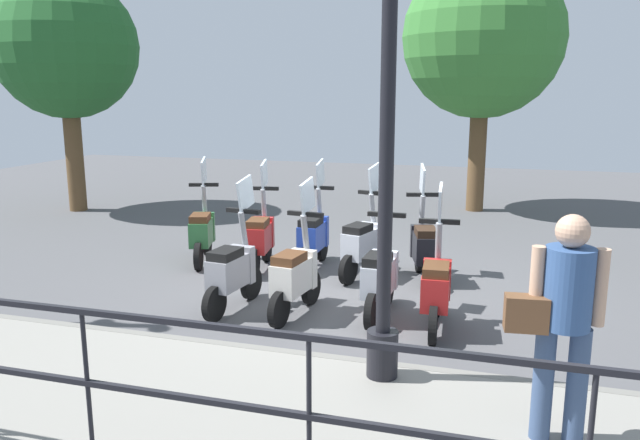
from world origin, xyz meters
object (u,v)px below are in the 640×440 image
at_px(scooter_near_3, 233,270).
at_px(scooter_far_0, 424,246).
at_px(scooter_near_0, 436,286).
at_px(scooter_near_2, 295,275).
at_px(scooter_far_1, 363,243).
at_px(scooter_far_3, 260,236).
at_px(tree_large, 66,48).
at_px(scooter_far_4, 202,231).
at_px(scooter_near_1, 380,276).
at_px(tree_distant, 483,38).
at_px(lamp_post_near, 386,162).
at_px(pedestrian_with_bag, 563,312).
at_px(scooter_far_2, 314,235).

height_order(scooter_near_3, scooter_far_0, same).
bearing_deg(scooter_near_0, scooter_near_2, 86.89).
distance_m(scooter_far_1, scooter_far_3, 1.48).
relative_size(tree_large, scooter_far_4, 3.14).
bearing_deg(scooter_near_0, tree_large, 56.30).
bearing_deg(tree_large, scooter_near_1, -121.24).
bearing_deg(scooter_near_0, tree_distant, -4.03).
height_order(lamp_post_near, pedestrian_with_bag, lamp_post_near).
height_order(tree_large, scooter_far_3, tree_large).
height_order(scooter_far_2, scooter_far_3, same).
xyz_separation_m(pedestrian_with_bag, tree_distant, (9.27, 0.96, 2.47)).
distance_m(tree_large, scooter_far_1, 8.06).
distance_m(tree_distant, scooter_far_3, 6.83).
height_order(scooter_near_3, scooter_far_1, same).
relative_size(pedestrian_with_bag, scooter_far_3, 1.03).
distance_m(scooter_near_2, scooter_near_3, 0.76).
bearing_deg(scooter_far_3, scooter_near_3, -178.29).
distance_m(scooter_near_0, scooter_far_2, 2.73).
bearing_deg(tree_large, scooter_near_2, -126.05).
xyz_separation_m(lamp_post_near, scooter_far_1, (3.23, 0.89, -1.48)).
distance_m(scooter_near_2, scooter_far_0, 2.12).
height_order(scooter_near_1, scooter_far_3, same).
bearing_deg(scooter_far_2, scooter_far_1, -107.55).
bearing_deg(scooter_far_0, lamp_post_near, 166.46).
relative_size(tree_distant, scooter_far_3, 3.38).
distance_m(scooter_near_0, scooter_far_1, 2.04).
bearing_deg(scooter_far_1, scooter_near_1, -145.11).
relative_size(scooter_far_0, scooter_far_3, 1.00).
bearing_deg(tree_large, lamp_post_near, -128.87).
distance_m(scooter_far_0, scooter_far_4, 3.25).
height_order(lamp_post_near, scooter_near_1, lamp_post_near).
bearing_deg(scooter_far_3, tree_large, 51.16).
height_order(scooter_near_1, scooter_far_4, same).
xyz_separation_m(tree_distant, scooter_far_2, (-5.17, 2.02, -3.07)).
bearing_deg(lamp_post_near, scooter_near_3, 53.45).
height_order(scooter_near_2, scooter_far_4, same).
bearing_deg(scooter_far_4, scooter_far_3, -112.81).
bearing_deg(scooter_far_4, pedestrian_with_bag, -147.62).
height_order(lamp_post_near, scooter_far_4, lamp_post_near).
bearing_deg(scooter_far_2, scooter_near_0, -134.60).
xyz_separation_m(tree_large, scooter_near_3, (-4.75, -5.73, -2.88)).
bearing_deg(pedestrian_with_bag, scooter_far_2, 29.95).
height_order(scooter_near_1, scooter_far_0, same).
bearing_deg(scooter_near_1, scooter_near_0, -106.69).
relative_size(scooter_near_1, scooter_far_4, 1.00).
relative_size(scooter_far_1, scooter_far_3, 1.00).
relative_size(scooter_near_1, scooter_near_3, 1.00).
xyz_separation_m(scooter_near_2, scooter_far_2, (1.93, 0.37, 0.00)).
bearing_deg(scooter_near_0, scooter_far_0, 7.90).
bearing_deg(pedestrian_with_bag, scooter_near_0, 19.46).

